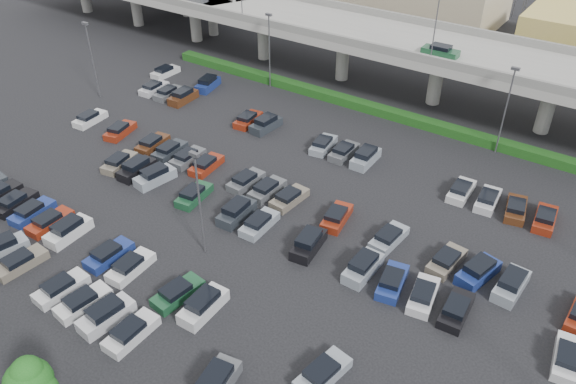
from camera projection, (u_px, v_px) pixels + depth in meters
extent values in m
plane|color=black|center=(259.00, 208.00, 55.69)|extent=(280.00, 280.00, 0.00)
cube|color=gray|center=(404.00, 43.00, 73.16)|extent=(150.00, 13.00, 1.10)
cube|color=slate|center=(383.00, 49.00, 68.34)|extent=(150.00, 0.50, 1.00)
cube|color=slate|center=(425.00, 22.00, 76.79)|extent=(150.00, 0.50, 1.00)
cylinder|color=gray|center=(136.00, 6.00, 99.06)|extent=(1.80, 1.80, 6.70)
cylinder|color=gray|center=(195.00, 21.00, 92.56)|extent=(1.80, 1.80, 6.70)
cube|color=slate|center=(193.00, 1.00, 90.76)|extent=(2.60, 9.75, 0.50)
cylinder|color=gray|center=(263.00, 37.00, 86.07)|extent=(1.80, 1.80, 6.70)
cube|color=slate|center=(263.00, 17.00, 84.26)|extent=(2.60, 9.75, 0.50)
cylinder|color=gray|center=(343.00, 57.00, 79.57)|extent=(1.80, 1.80, 6.70)
cube|color=slate|center=(344.00, 35.00, 77.77)|extent=(2.60, 9.75, 0.50)
cylinder|color=gray|center=(436.00, 79.00, 73.08)|extent=(1.80, 1.80, 6.70)
cube|color=slate|center=(440.00, 56.00, 71.27)|extent=(2.60, 9.75, 0.50)
cylinder|color=gray|center=(547.00, 107.00, 66.58)|extent=(1.80, 1.80, 6.70)
cube|color=slate|center=(555.00, 82.00, 64.78)|extent=(2.60, 9.75, 0.50)
cube|color=#1A492A|center=(440.00, 52.00, 67.80)|extent=(4.40, 1.82, 0.82)
cube|color=black|center=(441.00, 47.00, 67.44)|extent=(2.30, 1.60, 0.50)
cylinder|color=#525358|center=(435.00, 30.00, 63.65)|extent=(0.14, 0.14, 8.00)
cylinder|color=gray|center=(212.00, 15.00, 94.95)|extent=(1.60, 1.60, 6.70)
cube|color=#154012|center=(375.00, 109.00, 72.27)|extent=(66.00, 1.60, 1.10)
sphere|color=#165115|center=(29.00, 382.00, 34.99)|extent=(3.07, 3.07, 3.07)
sphere|color=#165115|center=(23.00, 382.00, 35.40)|extent=(2.41, 2.41, 2.41)
sphere|color=#165115|center=(27.00, 372.00, 34.55)|extent=(2.08, 2.08, 2.08)
cube|color=gray|center=(2.00, 250.00, 49.61)|extent=(2.78, 4.70, 1.05)
cube|color=#6C6354|center=(21.00, 263.00, 48.40)|extent=(2.14, 4.52, 0.82)
cube|color=black|center=(17.00, 259.00, 47.91)|extent=(1.77, 2.41, 0.50)
cube|color=silver|center=(61.00, 289.00, 45.85)|extent=(2.18, 4.54, 0.82)
cube|color=black|center=(58.00, 285.00, 45.36)|extent=(1.79, 2.43, 0.50)
cube|color=silver|center=(83.00, 303.00, 44.58)|extent=(2.35, 4.59, 0.82)
cube|color=black|center=(80.00, 299.00, 44.08)|extent=(1.88, 2.48, 0.50)
cube|color=silver|center=(107.00, 316.00, 43.24)|extent=(2.28, 4.57, 1.05)
cube|color=black|center=(105.00, 309.00, 42.77)|extent=(1.87, 2.76, 0.65)
cube|color=silver|center=(131.00, 333.00, 42.03)|extent=(1.84, 4.41, 0.82)
cube|color=black|center=(128.00, 329.00, 41.53)|extent=(1.61, 2.31, 0.50)
cube|color=black|center=(214.00, 378.00, 37.66)|extent=(2.01, 2.83, 0.65)
cube|color=black|center=(16.00, 203.00, 55.61)|extent=(2.33, 4.58, 0.82)
cube|color=black|center=(12.00, 199.00, 55.12)|extent=(1.86, 2.47, 0.50)
cube|color=navy|center=(33.00, 213.00, 54.34)|extent=(2.17, 4.53, 0.82)
cube|color=black|center=(29.00, 208.00, 53.84)|extent=(1.78, 2.42, 0.50)
cube|color=maroon|center=(50.00, 222.00, 53.06)|extent=(1.94, 4.45, 0.82)
cube|color=black|center=(47.00, 218.00, 52.56)|extent=(1.66, 2.34, 0.50)
cube|color=silver|center=(69.00, 232.00, 51.72)|extent=(2.04, 4.49, 1.05)
cube|color=black|center=(67.00, 225.00, 51.25)|extent=(1.73, 2.68, 0.65)
cube|color=navy|center=(109.00, 255.00, 49.23)|extent=(1.91, 4.44, 0.82)
cube|color=black|center=(106.00, 251.00, 48.74)|extent=(1.65, 2.33, 0.50)
cube|color=silver|center=(131.00, 267.00, 47.96)|extent=(2.07, 4.50, 0.82)
cube|color=black|center=(128.00, 263.00, 47.46)|extent=(1.73, 2.39, 0.50)
cube|color=#1A492A|center=(178.00, 294.00, 45.40)|extent=(2.32, 4.58, 0.82)
cube|color=black|center=(175.00, 289.00, 44.91)|extent=(1.86, 2.47, 0.50)
cube|color=silver|center=(204.00, 307.00, 44.06)|extent=(1.95, 4.45, 1.05)
cube|color=black|center=(203.00, 299.00, 43.59)|extent=(1.68, 2.65, 0.65)
cube|color=gray|center=(323.00, 374.00, 39.03)|extent=(2.54, 4.64, 0.82)
cube|color=black|center=(322.00, 370.00, 38.53)|extent=(1.97, 2.54, 0.50)
cube|color=#6C6354|center=(120.00, 163.00, 61.77)|extent=(2.57, 4.65, 0.82)
cube|color=black|center=(117.00, 159.00, 61.28)|extent=(1.98, 2.55, 0.50)
cube|color=black|center=(137.00, 170.00, 60.43)|extent=(2.00, 4.47, 1.05)
cube|color=black|center=(136.00, 163.00, 59.96)|extent=(1.71, 2.66, 0.65)
cube|color=gray|center=(155.00, 178.00, 59.15)|extent=(2.52, 4.64, 1.05)
cube|color=black|center=(154.00, 171.00, 58.68)|extent=(2.01, 2.83, 0.65)
cube|color=#1A492A|center=(194.00, 196.00, 56.67)|extent=(2.37, 4.60, 0.82)
cube|color=black|center=(192.00, 191.00, 56.17)|extent=(1.88, 2.49, 0.50)
cube|color=#272C33|center=(237.00, 213.00, 54.05)|extent=(2.05, 4.49, 1.05)
cube|color=black|center=(236.00, 206.00, 53.58)|extent=(1.74, 2.68, 0.65)
cube|color=gray|center=(259.00, 224.00, 52.84)|extent=(1.95, 4.45, 0.82)
cube|color=black|center=(258.00, 220.00, 52.34)|extent=(1.67, 2.35, 0.50)
cube|color=black|center=(309.00, 245.00, 50.22)|extent=(2.38, 4.60, 1.05)
cube|color=black|center=(309.00, 238.00, 49.75)|extent=(1.93, 2.79, 0.65)
cube|color=gray|center=(363.00, 268.00, 47.67)|extent=(1.92, 4.44, 1.05)
cube|color=black|center=(364.00, 261.00, 47.20)|extent=(1.66, 2.64, 0.65)
cube|color=navy|center=(392.00, 282.00, 46.46)|extent=(2.59, 4.66, 0.82)
cube|color=black|center=(392.00, 278.00, 45.97)|extent=(1.99, 2.55, 0.50)
cube|color=silver|center=(423.00, 296.00, 45.18)|extent=(2.53, 4.64, 0.82)
cube|color=black|center=(423.00, 292.00, 44.69)|extent=(1.96, 2.54, 0.50)
cube|color=black|center=(456.00, 310.00, 43.91)|extent=(2.09, 4.50, 0.82)
cube|color=black|center=(457.00, 306.00, 43.41)|extent=(1.74, 2.39, 0.50)
cube|color=silver|center=(567.00, 359.00, 40.08)|extent=(2.34, 4.59, 0.82)
cube|color=black|center=(569.00, 355.00, 39.59)|extent=(1.87, 2.48, 0.50)
cube|color=silver|center=(90.00, 119.00, 70.25)|extent=(2.25, 4.56, 0.82)
cube|color=black|center=(88.00, 115.00, 69.76)|extent=(1.82, 2.45, 0.50)
cube|color=maroon|center=(120.00, 131.00, 67.70)|extent=(2.76, 4.70, 0.82)
cube|color=black|center=(118.00, 127.00, 67.21)|extent=(2.08, 2.60, 0.50)
cube|color=#4C2814|center=(153.00, 144.00, 65.15)|extent=(2.35, 4.59, 0.82)
cube|color=black|center=(151.00, 140.00, 64.65)|extent=(1.87, 2.48, 0.50)
cube|color=#272C33|center=(170.00, 151.00, 63.87)|extent=(2.08, 4.50, 0.82)
cube|color=black|center=(168.00, 147.00, 63.38)|extent=(1.74, 2.39, 0.50)
cube|color=#4F5256|center=(188.00, 158.00, 62.60)|extent=(2.00, 4.47, 0.82)
cube|color=black|center=(186.00, 154.00, 62.10)|extent=(1.70, 2.37, 0.50)
cube|color=maroon|center=(206.00, 166.00, 61.32)|extent=(2.23, 4.55, 0.82)
cube|color=black|center=(205.00, 162.00, 60.83)|extent=(1.81, 2.44, 0.50)
cube|color=#4F5256|center=(246.00, 181.00, 58.77)|extent=(2.02, 4.48, 0.82)
cube|color=black|center=(245.00, 177.00, 58.27)|extent=(1.70, 2.37, 0.50)
cube|color=#4F5256|center=(267.00, 190.00, 57.49)|extent=(1.95, 4.45, 0.82)
cube|color=black|center=(266.00, 186.00, 57.00)|extent=(1.67, 2.35, 0.50)
cube|color=#6C6354|center=(289.00, 199.00, 56.22)|extent=(2.16, 4.53, 0.82)
cube|color=black|center=(288.00, 195.00, 55.72)|extent=(1.78, 2.42, 0.50)
cube|color=maroon|center=(337.00, 218.00, 53.67)|extent=(2.51, 4.64, 0.82)
cube|color=black|center=(336.00, 213.00, 53.17)|extent=(1.96, 2.53, 0.50)
cube|color=gray|center=(389.00, 238.00, 51.11)|extent=(2.19, 4.54, 0.82)
cube|color=black|center=(389.00, 234.00, 50.62)|extent=(1.79, 2.43, 0.50)
cube|color=#6C6354|center=(446.00, 261.00, 48.56)|extent=(2.29, 4.57, 0.82)
cube|color=black|center=(447.00, 257.00, 48.07)|extent=(1.84, 2.46, 0.50)
cube|color=navy|center=(478.00, 273.00, 47.22)|extent=(2.84, 4.71, 1.05)
cube|color=black|center=(480.00, 266.00, 46.75)|extent=(2.19, 2.91, 0.65)
cube|color=gray|center=(511.00, 286.00, 45.95)|extent=(2.09, 4.50, 1.05)
cube|color=black|center=(513.00, 279.00, 45.48)|extent=(1.76, 2.69, 0.65)
cube|color=silver|center=(154.00, 89.00, 77.69)|extent=(2.07, 4.50, 0.82)
cube|color=black|center=(152.00, 85.00, 77.19)|extent=(1.73, 2.39, 0.50)
cube|color=#4F5256|center=(168.00, 94.00, 76.41)|extent=(2.03, 4.48, 0.82)
cube|color=black|center=(167.00, 90.00, 75.91)|extent=(1.71, 2.37, 0.50)
cube|color=#4C2814|center=(183.00, 98.00, 75.07)|extent=(2.03, 4.48, 1.05)
cube|color=black|center=(183.00, 92.00, 74.60)|extent=(1.73, 2.67, 0.65)
cube|color=maroon|center=(248.00, 120.00, 70.03)|extent=(2.30, 4.58, 0.82)
cube|color=black|center=(247.00, 116.00, 69.54)|extent=(1.85, 2.46, 0.50)
cube|color=#272C33|center=(266.00, 125.00, 68.69)|extent=(2.14, 4.52, 1.05)
cube|color=black|center=(266.00, 119.00, 68.22)|extent=(1.79, 2.71, 0.65)
cube|color=gray|center=(323.00, 145.00, 64.93)|extent=(2.44, 4.62, 0.82)
cube|color=black|center=(323.00, 141.00, 64.43)|extent=(1.92, 2.51, 0.50)
cube|color=#4F5256|center=(344.00, 152.00, 63.65)|extent=(1.83, 4.40, 0.82)
cube|color=black|center=(343.00, 148.00, 63.16)|extent=(1.61, 2.30, 0.50)
cube|color=gray|center=(366.00, 159.00, 62.31)|extent=(1.91, 4.44, 1.05)
cube|color=black|center=(366.00, 152.00, 61.84)|extent=(1.65, 2.63, 0.65)
cube|color=silver|center=(461.00, 191.00, 57.27)|extent=(1.97, 4.46, 0.82)
cube|color=black|center=(461.00, 187.00, 56.78)|extent=(1.68, 2.36, 0.50)
cube|color=silver|center=(488.00, 200.00, 56.00)|extent=(2.16, 4.53, 0.82)
cube|color=black|center=(488.00, 196.00, 55.50)|extent=(1.78, 2.42, 0.50)
cube|color=#4C2814|center=(516.00, 210.00, 54.72)|extent=(2.64, 4.67, 0.82)
cube|color=black|center=(516.00, 205.00, 54.23)|extent=(2.02, 2.57, 0.50)
cube|color=maroon|center=(545.00, 219.00, 53.45)|extent=(2.27, 4.56, 0.82)
cube|color=black|center=(546.00, 215.00, 52.95)|extent=(1.83, 2.45, 0.50)
cube|color=silver|center=(166.00, 72.00, 82.34)|extent=(1.90, 4.43, 0.82)
cube|color=black|center=(164.00, 69.00, 81.84)|extent=(1.64, 2.33, 0.50)
cube|color=navy|center=(208.00, 85.00, 78.45)|extent=(2.70, 4.68, 1.05)
cube|color=black|center=(207.00, 79.00, 77.98)|extent=(2.11, 2.88, 0.65)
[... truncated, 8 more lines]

